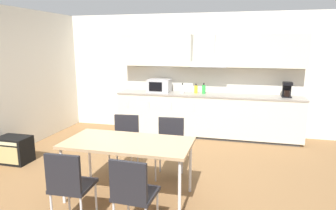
{
  "coord_description": "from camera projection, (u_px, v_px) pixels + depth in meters",
  "views": [
    {
      "loc": [
        1.29,
        -3.82,
        1.95
      ],
      "look_at": [
        0.15,
        0.67,
        1.0
      ],
      "focal_mm": 32.0,
      "sensor_mm": 36.0,
      "label": 1
    }
  ],
  "objects": [
    {
      "name": "bottle_green",
      "position": [
        204.0,
        89.0,
        6.33
      ],
      "size": [
        0.08,
        0.08,
        0.22
      ],
      "color": "green",
      "rests_on": "kitchen_counter"
    },
    {
      "name": "chair_far_left",
      "position": [
        125.0,
        138.0,
        4.6
      ],
      "size": [
        0.43,
        0.43,
        0.87
      ],
      "color": "black",
      "rests_on": "ground_plane"
    },
    {
      "name": "wall_back",
      "position": [
        185.0,
        73.0,
        6.71
      ],
      "size": [
        6.5,
        0.1,
        2.6
      ],
      "primitive_type": "cube",
      "color": "silver",
      "rests_on": "ground_plane"
    },
    {
      "name": "kitchen_counter",
      "position": [
        207.0,
        115.0,
        6.39
      ],
      "size": [
        3.85,
        0.65,
        0.91
      ],
      "color": "#333333",
      "rests_on": "ground_plane"
    },
    {
      "name": "chair_near_right",
      "position": [
        133.0,
        190.0,
        2.96
      ],
      "size": [
        0.42,
        0.42,
        0.87
      ],
      "color": "black",
      "rests_on": "ground_plane"
    },
    {
      "name": "ground_plane",
      "position": [
        147.0,
        182.0,
        4.33
      ],
      "size": [
        8.13,
        8.18,
        0.02
      ],
      "primitive_type": "cube",
      "color": "brown"
    },
    {
      "name": "microwave",
      "position": [
        159.0,
        86.0,
        6.53
      ],
      "size": [
        0.48,
        0.35,
        0.28
      ],
      "color": "#ADADB2",
      "rests_on": "kitchen_counter"
    },
    {
      "name": "bottle_yellow",
      "position": [
        196.0,
        89.0,
        6.4
      ],
      "size": [
        0.07,
        0.07,
        0.2
      ],
      "color": "yellow",
      "rests_on": "kitchen_counter"
    },
    {
      "name": "upper_wall_cabinets",
      "position": [
        210.0,
        51.0,
        6.26
      ],
      "size": [
        3.83,
        0.4,
        0.67
      ],
      "color": "beige"
    },
    {
      "name": "backsplash_tile",
      "position": [
        210.0,
        80.0,
        6.53
      ],
      "size": [
        3.83,
        0.02,
        0.53
      ],
      "primitive_type": "cube",
      "color": "silver",
      "rests_on": "kitchen_counter"
    },
    {
      "name": "guitar_amp",
      "position": [
        14.0,
        150.0,
        4.98
      ],
      "size": [
        0.52,
        0.37,
        0.44
      ],
      "color": "black",
      "rests_on": "ground_plane"
    },
    {
      "name": "chair_far_right",
      "position": [
        170.0,
        141.0,
        4.43
      ],
      "size": [
        0.43,
        0.43,
        0.87
      ],
      "color": "black",
      "rests_on": "ground_plane"
    },
    {
      "name": "bottle_white",
      "position": [
        182.0,
        89.0,
        6.41
      ],
      "size": [
        0.07,
        0.07,
        0.21
      ],
      "color": "white",
      "rests_on": "kitchen_counter"
    },
    {
      "name": "pendant_lamp",
      "position": [
        125.0,
        51.0,
        3.51
      ],
      "size": [
        0.32,
        0.32,
        0.22
      ],
      "primitive_type": "cone",
      "color": "silver"
    },
    {
      "name": "chair_near_left",
      "position": [
        69.0,
        182.0,
        3.13
      ],
      "size": [
        0.42,
        0.42,
        0.87
      ],
      "color": "black",
      "rests_on": "ground_plane"
    },
    {
      "name": "dining_table",
      "position": [
        128.0,
        145.0,
        3.74
      ],
      "size": [
        1.59,
        0.79,
        0.75
      ],
      "color": "tan",
      "rests_on": "ground_plane"
    },
    {
      "name": "coffee_maker",
      "position": [
        287.0,
        90.0,
        5.92
      ],
      "size": [
        0.18,
        0.19,
        0.3
      ],
      "color": "black",
      "rests_on": "kitchen_counter"
    }
  ]
}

